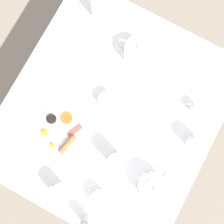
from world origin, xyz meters
TOP-DOWN VIEW (x-y plane):
  - ground_plane at (0.00, 0.00)m, footprint 8.00×8.00m
  - table at (0.00, 0.00)m, footprint 1.02×1.12m
  - breakfast_plate at (0.18, 0.21)m, footprint 0.28×0.28m
  - teapot_near at (-0.33, 0.22)m, footprint 0.15×0.17m
  - teapot_far at (0.03, -0.32)m, footprint 0.22×0.13m
  - teacup_with_saucer_left at (0.05, -0.04)m, footprint 0.14×0.14m
  - teacup_with_saucer_right at (-0.14, 0.39)m, footprint 0.14×0.14m
  - water_glass_tall at (-0.12, 0.19)m, footprint 0.07×0.07m
  - water_glass_short at (0.05, 0.45)m, footprint 0.07×0.07m
  - wine_glass_spare at (-0.42, -0.06)m, footprint 0.07×0.07m
  - creamer_jug at (-0.35, -0.21)m, footprint 0.08×0.05m
  - pepper_grinder at (0.32, -0.42)m, footprint 0.05×0.05m
  - fork_by_plate at (0.27, -0.28)m, footprint 0.13×0.11m
  - knife_by_plate at (-0.19, -0.07)m, footprint 0.16×0.16m

SIDE VIEW (x-z plane):
  - ground_plane at x=0.00m, z-range 0.00..0.00m
  - table at x=0.00m, z-range 0.31..1.06m
  - fork_by_plate at x=0.27m, z-range 0.75..0.75m
  - knife_by_plate at x=-0.19m, z-range 0.75..0.75m
  - breakfast_plate at x=0.18m, z-range 0.74..0.78m
  - teacup_with_saucer_left at x=0.05m, z-range 0.75..0.81m
  - teacup_with_saucer_right at x=-0.14m, z-range 0.75..0.81m
  - creamer_jug at x=-0.35m, z-range 0.75..0.82m
  - teapot_near at x=-0.33m, z-range 0.74..0.86m
  - teapot_far at x=0.03m, z-range 0.74..0.86m
  - wine_glass_spare at x=-0.42m, z-range 0.75..0.86m
  - water_glass_short at x=0.05m, z-range 0.75..0.86m
  - pepper_grinder at x=0.32m, z-range 0.75..0.88m
  - water_glass_tall at x=-0.12m, z-range 0.75..0.89m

